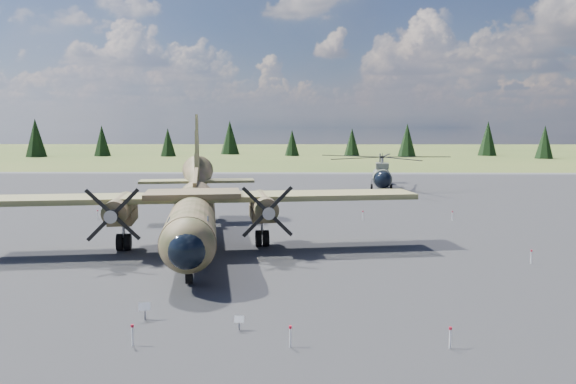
{
  "coord_description": "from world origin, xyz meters",
  "views": [
    {
      "loc": [
        2.36,
        -33.9,
        8.27
      ],
      "look_at": [
        1.58,
        2.0,
        4.15
      ],
      "focal_mm": 35.0,
      "sensor_mm": 36.0,
      "label": 1
    }
  ],
  "objects": [
    {
      "name": "ground",
      "position": [
        0.0,
        0.0,
        0.0
      ],
      "size": [
        500.0,
        500.0,
        0.0
      ],
      "primitive_type": "plane",
      "color": "brown",
      "rests_on": "ground"
    },
    {
      "name": "apron",
      "position": [
        0.0,
        10.0,
        0.0
      ],
      "size": [
        120.0,
        120.0,
        0.04
      ],
      "primitive_type": "cube",
      "color": "#525256",
      "rests_on": "ground"
    },
    {
      "name": "transport_plane",
      "position": [
        -5.02,
        4.48,
        2.88
      ],
      "size": [
        30.48,
        27.47,
        10.04
      ],
      "rotation": [
        0.0,
        0.0,
        0.16
      ],
      "color": "#3B3D21",
      "rests_on": "ground"
    },
    {
      "name": "helicopter_near",
      "position": [
        13.18,
        40.28,
        3.25
      ],
      "size": [
        19.97,
        22.15,
        4.59
      ],
      "rotation": [
        0.0,
        0.0,
        -0.11
      ],
      "color": "slate",
      "rests_on": "ground"
    },
    {
      "name": "info_placard_left",
      "position": [
        -4.33,
        -10.62,
        0.52
      ],
      "size": [
        0.53,
        0.31,
        0.79
      ],
      "rotation": [
        0.0,
        0.0,
        0.21
      ],
      "color": "gray",
      "rests_on": "ground"
    },
    {
      "name": "info_placard_right",
      "position": [
        -0.12,
        -11.77,
        0.42
      ],
      "size": [
        0.4,
        0.18,
        0.63
      ],
      "rotation": [
        0.0,
        0.0,
        -0.03
      ],
      "color": "gray",
      "rests_on": "ground"
    },
    {
      "name": "barrier_fence",
      "position": [
        -0.46,
        -0.08,
        0.51
      ],
      "size": [
        33.12,
        29.62,
        0.85
      ],
      "color": "silver",
      "rests_on": "ground"
    },
    {
      "name": "treeline",
      "position": [
        4.25,
        -5.0,
        4.75
      ],
      "size": [
        295.47,
        295.14,
        10.96
      ],
      "color": "black",
      "rests_on": "ground"
    }
  ]
}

